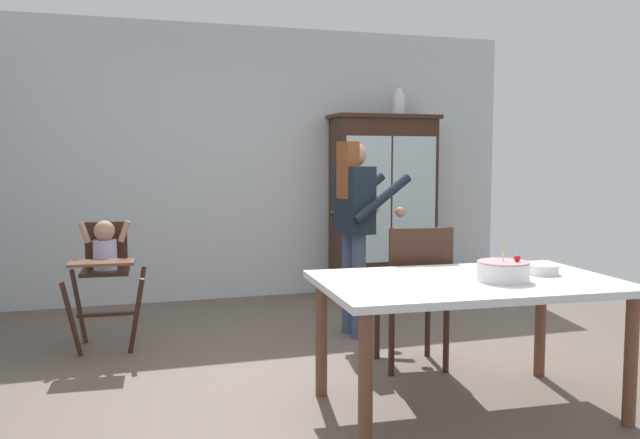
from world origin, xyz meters
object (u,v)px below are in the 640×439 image
(adult_person, at_px, (355,214))
(serving_bowl, at_px, (543,269))
(china_cabinet, at_px, (383,204))
(ceramic_vase, at_px, (399,104))
(dining_table, at_px, (468,294))
(birthday_cake, at_px, (503,271))
(high_chair_with_toddler, at_px, (105,261))
(dining_chair_far_side, at_px, (416,288))

(adult_person, relative_size, serving_bowl, 8.50)
(china_cabinet, bearing_deg, ceramic_vase, 1.29)
(dining_table, height_order, birthday_cake, birthday_cake)
(adult_person, height_order, dining_table, adult_person)
(ceramic_vase, distance_m, serving_bowl, 3.40)
(birthday_cake, relative_size, serving_bowl, 1.56)
(high_chair_with_toddler, relative_size, serving_bowl, 5.28)
(adult_person, bearing_deg, dining_chair_far_side, 177.91)
(china_cabinet, height_order, birthday_cake, china_cabinet)
(ceramic_vase, bearing_deg, dining_table, -107.41)
(adult_person, height_order, birthday_cake, adult_person)
(high_chair_with_toddler, bearing_deg, ceramic_vase, 27.76)
(dining_table, bearing_deg, serving_bowl, 1.91)
(china_cabinet, xyz_separation_m, dining_chair_far_side, (-0.79, -2.43, -0.37))
(dining_table, distance_m, dining_chair_far_side, 0.74)
(adult_person, bearing_deg, serving_bowl, -168.89)
(china_cabinet, distance_m, serving_bowl, 3.16)
(adult_person, relative_size, dining_chair_far_side, 1.59)
(high_chair_with_toddler, distance_m, dining_table, 2.69)
(china_cabinet, height_order, high_chair_with_toddler, china_cabinet)
(china_cabinet, xyz_separation_m, adult_person, (-0.87, -1.48, 0.04))
(serving_bowl, bearing_deg, ceramic_vase, 80.98)
(dining_table, bearing_deg, ceramic_vase, 72.59)
(high_chair_with_toddler, bearing_deg, dining_chair_far_side, -26.72)
(birthday_cake, bearing_deg, ceramic_vase, 75.61)
(high_chair_with_toddler, relative_size, dining_chair_far_side, 0.99)
(dining_table, bearing_deg, china_cabinet, 75.31)
(high_chair_with_toddler, height_order, adult_person, adult_person)
(adult_person, xyz_separation_m, serving_bowl, (0.53, -1.66, -0.20))
(high_chair_with_toddler, bearing_deg, china_cabinet, 28.94)
(ceramic_vase, relative_size, dining_chair_far_side, 0.28)
(serving_bowl, bearing_deg, high_chair_with_toddler, 141.97)
(ceramic_vase, bearing_deg, serving_bowl, -99.02)
(high_chair_with_toddler, distance_m, dining_chair_far_side, 2.27)
(high_chair_with_toddler, bearing_deg, birthday_cake, -39.81)
(china_cabinet, distance_m, ceramic_vase, 1.05)
(dining_chair_far_side, bearing_deg, dining_table, 94.93)
(china_cabinet, bearing_deg, adult_person, -120.33)
(dining_table, bearing_deg, high_chair_with_toddler, 135.23)
(ceramic_vase, bearing_deg, china_cabinet, -178.71)
(ceramic_vase, xyz_separation_m, birthday_cake, (-0.84, -3.26, -1.16))
(birthday_cake, relative_size, dining_chair_far_side, 0.29)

